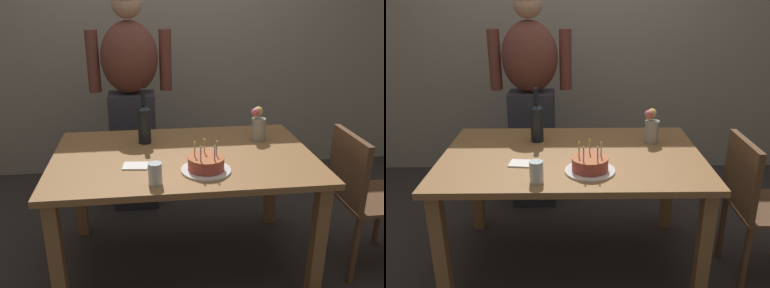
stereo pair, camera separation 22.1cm
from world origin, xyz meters
TOP-DOWN VIEW (x-y plane):
  - ground_plane at (0.00, 0.00)m, footprint 10.00×10.00m
  - back_wall at (0.00, 1.55)m, footprint 5.20×0.10m
  - dining_table at (0.00, 0.00)m, footprint 1.50×0.96m
  - birthday_cake at (0.09, -0.24)m, footprint 0.26×0.26m
  - water_glass_near at (-0.18, -0.36)m, footprint 0.07×0.07m
  - wine_bottle at (-0.22, 0.23)m, footprint 0.08×0.08m
  - napkin_stack at (-0.28, -0.14)m, footprint 0.14×0.11m
  - flower_vase at (0.49, 0.19)m, footprint 0.10×0.09m
  - person_man_bearded at (-0.31, 0.80)m, footprint 0.61×0.27m
  - dining_chair at (1.04, -0.15)m, footprint 0.42×0.42m

SIDE VIEW (x-z plane):
  - ground_plane at x=0.00m, z-range 0.00..0.00m
  - dining_chair at x=1.04m, z-range 0.08..0.95m
  - dining_table at x=0.00m, z-range 0.27..1.01m
  - napkin_stack at x=-0.28m, z-range 0.74..0.75m
  - birthday_cake at x=0.09m, z-range 0.70..0.86m
  - water_glass_near at x=-0.18m, z-range 0.74..0.85m
  - flower_vase at x=0.49m, z-range 0.74..0.95m
  - wine_bottle at x=-0.22m, z-range 0.70..1.04m
  - person_man_bearded at x=-0.31m, z-range 0.04..1.70m
  - back_wall at x=0.00m, z-range 0.00..2.60m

